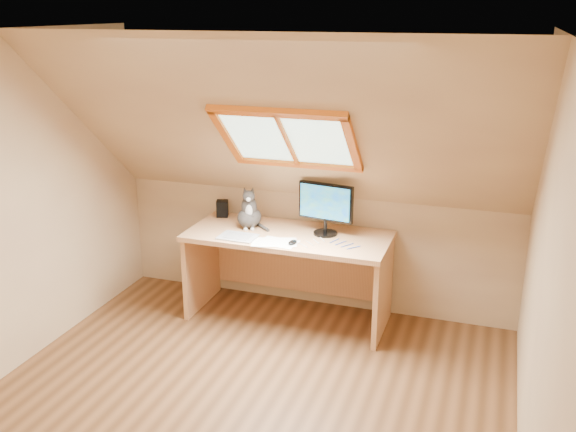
% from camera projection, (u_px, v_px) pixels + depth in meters
% --- Properties ---
extents(ground, '(3.50, 3.50, 0.00)m').
position_uv_depth(ground, '(237.00, 411.00, 4.22)').
color(ground, brown).
rests_on(ground, ground).
extents(room_shell, '(3.52, 3.52, 2.41)m').
position_uv_depth(room_shell, '(225.00, 208.00, 3.69)').
color(room_shell, tan).
rests_on(room_shell, ground).
extents(desk, '(1.67, 0.73, 0.76)m').
position_uv_depth(desk, '(291.00, 257.00, 5.39)').
color(desk, tan).
rests_on(desk, ground).
extents(monitor, '(0.47, 0.20, 0.43)m').
position_uv_depth(monitor, '(326.00, 205.00, 5.17)').
color(monitor, black).
rests_on(monitor, desk).
extents(cat, '(0.27, 0.29, 0.37)m').
position_uv_depth(cat, '(249.00, 213.00, 5.37)').
color(cat, '#393532').
rests_on(cat, desk).
extents(desk_speaker, '(0.13, 0.13, 0.14)m').
position_uv_depth(desk_speaker, '(222.00, 209.00, 5.68)').
color(desk_speaker, black).
rests_on(desk_speaker, desk).
extents(graphics_tablet, '(0.31, 0.23, 0.01)m').
position_uv_depth(graphics_tablet, '(238.00, 237.00, 5.17)').
color(graphics_tablet, '#B2B2B7').
rests_on(graphics_tablet, desk).
extents(mouse, '(0.08, 0.11, 0.03)m').
position_uv_depth(mouse, '(293.00, 242.00, 5.02)').
color(mouse, black).
rests_on(mouse, desk).
extents(papers, '(0.35, 0.30, 0.01)m').
position_uv_depth(papers, '(266.00, 243.00, 5.06)').
color(papers, white).
rests_on(papers, desk).
extents(cables, '(0.51, 0.26, 0.01)m').
position_uv_depth(cables, '(332.00, 244.00, 5.03)').
color(cables, silver).
rests_on(cables, desk).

